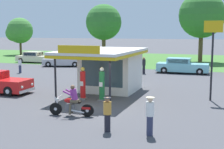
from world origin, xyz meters
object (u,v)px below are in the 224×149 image
Objects in this scene: parked_car_back_row_far_right at (36,58)px; bystander_leaning_by_kiosk at (107,113)px; parked_car_back_row_far_left at (114,60)px; roadside_pole_sign at (213,47)px; bystander_chatting_near_pumps at (144,65)px; motorcycle_with_rider at (72,103)px; bystander_strolling_foreground at (150,115)px; parked_car_back_row_centre at (182,66)px; bystander_admiring_sedan at (20,65)px; gas_pump_offside at (102,85)px; parked_car_second_row_spare at (63,61)px; gas_pump_nearside at (83,85)px.

parked_car_back_row_far_right is 3.73× the size of bystander_leaning_by_kiosk.
roadside_pole_sign is (12.00, -15.96, 2.62)m from parked_car_back_row_far_left.
bystander_chatting_near_pumps is 1.12× the size of bystander_leaning_by_kiosk.
motorcycle_with_rider is at bearing 146.58° from bystander_leaning_by_kiosk.
parked_car_back_row_centre is at bearing 93.88° from bystander_strolling_foreground.
gas_pump_offside is at bearing -35.31° from bystander_admiring_sedan.
bystander_chatting_near_pumps reaches higher than parked_car_second_row_spare.
bystander_chatting_near_pumps is (11.97, 3.74, 0.06)m from bystander_admiring_sedan.
gas_pump_offside is 3.70m from motorcycle_with_rider.
bystander_strolling_foreground reaches higher than parked_car_back_row_centre.
roadside_pole_sign is (18.80, -6.51, 2.48)m from bystander_admiring_sedan.
parked_car_second_row_spare is 6.21m from parked_car_back_row_far_left.
parked_car_second_row_spare is 3.20× the size of bystander_strolling_foreground.
gas_pump_nearside is 24.21m from parked_car_back_row_far_right.
parked_car_second_row_spare is (-10.11, 15.70, -0.26)m from gas_pump_nearside.
parked_car_back_row_far_left is 7.70m from bystander_chatting_near_pumps.
parked_car_back_row_centre is 0.95× the size of parked_car_back_row_far_left.
parked_car_back_row_far_left is 3.78× the size of bystander_leaning_by_kiosk.
gas_pump_nearside is 18.89m from parked_car_back_row_far_left.
bystander_leaning_by_kiosk is at bearing -50.58° from parked_car_back_row_far_right.
gas_pump_nearside reaches higher than motorcycle_with_rider.
parked_car_back_row_centre is (3.00, 18.13, 0.06)m from motorcycle_with_rider.
bystander_chatting_near_pumps is 1.04× the size of bystander_strolling_foreground.
parked_car_back_row_far_right is at bearing 115.45° from bystander_admiring_sedan.
roadside_pole_sign is at bearing 63.82° from bystander_leaning_by_kiosk.
gas_pump_nearside reaches higher than parked_car_back_row_far_right.
gas_pump_offside is 12.65m from bystander_chatting_near_pumps.
gas_pump_offside is at bearing -159.01° from roadside_pole_sign.
parked_car_back_row_far_right is at bearing 179.99° from parked_car_back_row_far_left.
parked_car_back_row_centre is at bearing 73.93° from gas_pump_nearside.
parked_car_back_row_centre is 16.42m from bystander_admiring_sedan.
parked_car_back_row_far_left is 3.63× the size of bystander_admiring_sedan.
bystander_chatting_near_pumps is at bearing 99.53° from bystander_leaning_by_kiosk.
gas_pump_nearside is 12.66m from bystander_chatting_near_pumps.
bystander_strolling_foreground reaches higher than parked_car_second_row_spare.
bystander_admiring_sedan is 0.96× the size of bystander_strolling_foreground.
bystander_admiring_sedan reaches higher than parked_car_second_row_spare.
bystander_chatting_near_pumps reaches higher than bystander_strolling_foreground.
bystander_leaning_by_kiosk is at bearing -55.39° from gas_pump_nearside.
bystander_strolling_foreground is at bearing -51.08° from gas_pump_offside.
gas_pump_offside is 0.39× the size of parked_car_back_row_centre.
parked_car_back_row_centre is 1.03× the size of parked_car_second_row_spare.
parked_car_second_row_spare is (-14.27, 1.25, -0.04)m from parked_car_back_row_centre.
gas_pump_offside is at bearing -54.04° from parked_car_second_row_spare.
gas_pump_nearside reaches higher than bystander_strolling_foreground.
parked_car_back_row_centre reaches higher than parked_car_back_row_far_left.
motorcycle_with_rider is (-0.12, -3.68, -0.30)m from gas_pump_offside.
gas_pump_nearside reaches higher than parked_car_back_row_far_left.
roadside_pole_sign is (2.01, 7.61, 2.44)m from bystander_strolling_foreground.
bystander_strolling_foreground is at bearing -19.49° from motorcycle_with_rider.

